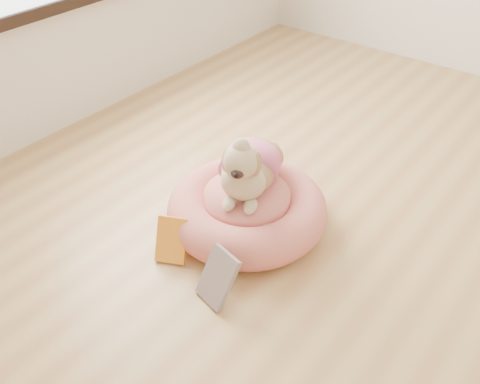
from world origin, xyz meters
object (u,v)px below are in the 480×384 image
Objects in this scene: pet_bed at (247,209)px; book_white at (218,277)px; dog at (248,156)px; book_yellow at (172,240)px.

book_white is (0.17, -0.40, 0.01)m from pet_bed.
pet_bed is 1.57× the size of dog.
dog reaches higher than book_white.
dog is at bearing 122.12° from pet_bed.
pet_bed is at bearing 125.47° from book_white.
pet_bed reaches higher than book_yellow.
dog reaches higher than book_yellow.
dog is at bearing 126.08° from book_white.
book_yellow is at bearing -109.42° from pet_bed.
pet_bed is at bearing -82.24° from dog.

